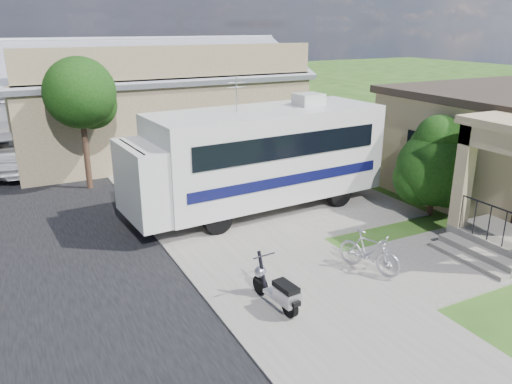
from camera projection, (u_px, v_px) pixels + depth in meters
name	position (u px, v px, depth m)	size (l,w,h in m)	color
ground	(323.00, 271.00, 11.84)	(120.00, 120.00, 0.00)	#1F4312
sidewalk_slab	(159.00, 171.00, 19.82)	(4.00, 80.00, 0.06)	#65625B
driveway_slab	(282.00, 203.00, 16.28)	(7.00, 6.00, 0.05)	#65625B
walk_slab	(447.00, 260.00, 12.30)	(4.00, 3.00, 0.05)	#65625B
warehouse	(152.00, 106.00, 22.97)	(12.50, 8.40, 5.04)	brown
street_tree_a	(83.00, 96.00, 16.82)	(2.44, 2.40, 4.58)	#2F1E15
street_tree_b	(50.00, 69.00, 25.20)	(2.44, 2.40, 4.73)	#2F1E15
street_tree_c	(36.00, 63.00, 32.87)	(2.44, 2.40, 4.42)	#2F1E15
motorhome	(258.00, 155.00, 15.19)	(8.17, 3.04, 4.12)	#BBBBB7
shrub	(435.00, 164.00, 14.92)	(2.51, 2.39, 3.08)	#2F1E15
scooter	(278.00, 290.00, 10.09)	(0.54, 1.51, 0.99)	black
bicycle	(369.00, 254.00, 11.58)	(0.45, 1.60, 0.96)	#A7A6AE
pickup_truck	(18.00, 150.00, 19.88)	(2.57, 5.57, 1.55)	white
garden_hose	(454.00, 246.00, 12.97)	(0.38, 0.38, 0.17)	#136113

